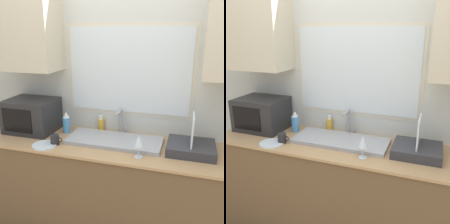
% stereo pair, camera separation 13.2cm
% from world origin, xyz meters
% --- Properties ---
extents(countertop, '(2.20, 0.59, 0.92)m').
position_xyz_m(countertop, '(0.00, 0.28, 0.46)').
color(countertop, brown).
rests_on(countertop, ground_plane).
extents(wall_back, '(6.00, 0.38, 2.60)m').
position_xyz_m(wall_back, '(0.00, 0.55, 1.43)').
color(wall_back, silver).
rests_on(wall_back, ground_plane).
extents(sink_basin, '(0.77, 0.32, 0.03)m').
position_xyz_m(sink_basin, '(-0.05, 0.32, 0.94)').
color(sink_basin, '#9EA0A5').
rests_on(sink_basin, countertop).
extents(faucet, '(0.08, 0.16, 0.23)m').
position_xyz_m(faucet, '(-0.05, 0.49, 1.06)').
color(faucet, '#99999E').
rests_on(faucet, countertop).
extents(microwave, '(0.43, 0.35, 0.29)m').
position_xyz_m(microwave, '(-0.84, 0.36, 1.07)').
color(microwave, '#232326').
rests_on(microwave, countertop).
extents(dish_rack, '(0.35, 0.31, 0.29)m').
position_xyz_m(dish_rack, '(0.55, 0.31, 0.97)').
color(dish_rack, '#333338').
rests_on(dish_rack, countertop).
extents(spray_bottle, '(0.07, 0.07, 0.19)m').
position_xyz_m(spray_bottle, '(-0.52, 0.40, 1.01)').
color(spray_bottle, '#4C99D8').
rests_on(spray_bottle, countertop).
extents(soap_bottle, '(0.06, 0.06, 0.15)m').
position_xyz_m(soap_bottle, '(-0.24, 0.53, 0.98)').
color(soap_bottle, gold).
rests_on(soap_bottle, countertop).
extents(mug_near_sink, '(0.10, 0.07, 0.08)m').
position_xyz_m(mug_near_sink, '(-0.50, 0.14, 0.96)').
color(mug_near_sink, '#262628').
rests_on(mug_near_sink, countertop).
extents(wine_glass, '(0.07, 0.07, 0.17)m').
position_xyz_m(wine_glass, '(0.19, 0.12, 1.04)').
color(wine_glass, silver).
rests_on(wine_glass, countertop).
extents(small_plate, '(0.19, 0.19, 0.01)m').
position_xyz_m(small_plate, '(-0.56, 0.09, 0.93)').
color(small_plate, silver).
rests_on(small_plate, countertop).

